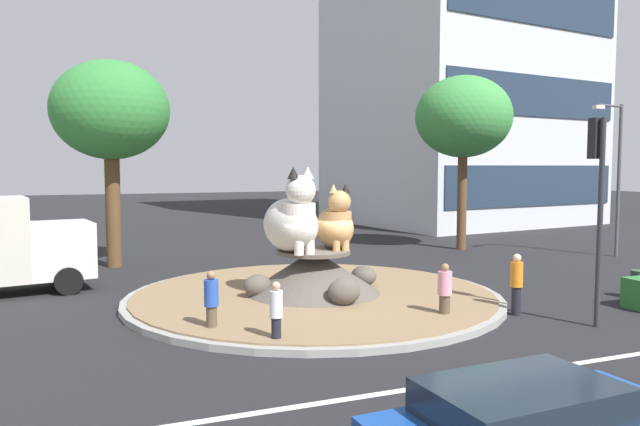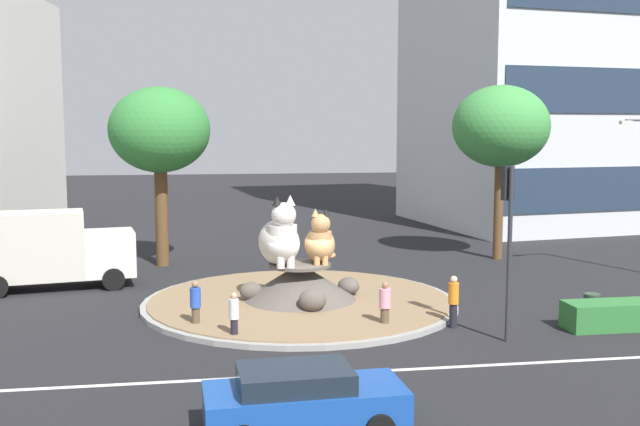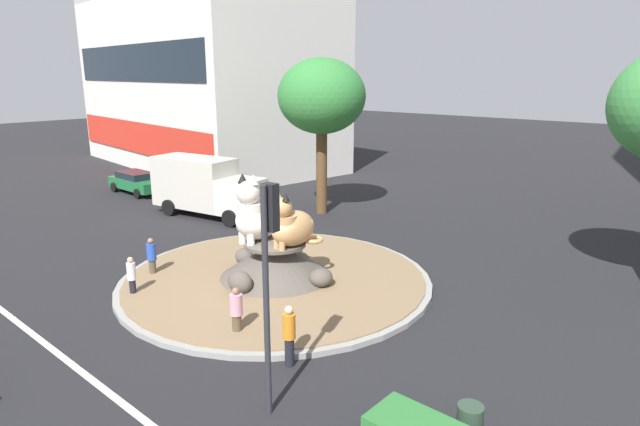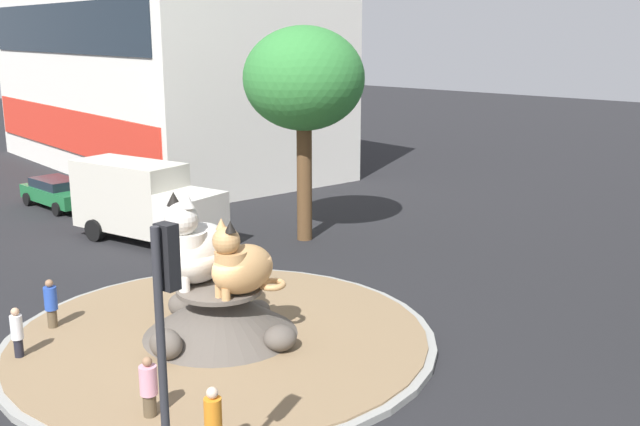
# 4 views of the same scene
# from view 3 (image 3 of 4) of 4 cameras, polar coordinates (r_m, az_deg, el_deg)

# --- Properties ---
(ground_plane) EXTENTS (160.00, 160.00, 0.00)m
(ground_plane) POSITION_cam_3_polar(r_m,az_deg,el_deg) (20.58, -4.72, -7.32)
(ground_plane) COLOR black
(lane_centreline) EXTENTS (112.00, 0.20, 0.01)m
(lane_centreline) POSITION_cam_3_polar(r_m,az_deg,el_deg) (16.69, -25.16, -14.28)
(lane_centreline) COLOR silver
(lane_centreline) RESTS_ON ground
(roundabout_island) EXTENTS (11.73, 11.73, 1.58)m
(roundabout_island) POSITION_cam_3_polar(r_m,az_deg,el_deg) (20.40, -4.76, -6.10)
(roundabout_island) COLOR gray
(roundabout_island) RESTS_ON ground
(cat_statue_white) EXTENTS (1.85, 2.75, 2.61)m
(cat_statue_white) POSITION_cam_3_polar(r_m,az_deg,el_deg) (20.19, -6.69, -0.21)
(cat_statue_white) COLOR silver
(cat_statue_white) RESTS_ON roundabout_island
(cat_statue_calico) EXTENTS (1.41, 2.07, 2.08)m
(cat_statue_calico) POSITION_cam_3_polar(r_m,az_deg,el_deg) (19.34, -3.10, -1.41)
(cat_statue_calico) COLOR tan
(cat_statue_calico) RESTS_ON roundabout_island
(traffic_light_mast) EXTENTS (0.35, 0.46, 5.44)m
(traffic_light_mast) POSITION_cam_3_polar(r_m,az_deg,el_deg) (11.73, -5.53, -4.93)
(traffic_light_mast) COLOR #2D2D33
(traffic_light_mast) RESTS_ON ground
(shophouse_block) EXTENTS (25.00, 15.02, 19.20)m
(shophouse_block) POSITION_cam_3_polar(r_m,az_deg,el_deg) (47.55, -12.25, 13.64)
(shophouse_block) COLOR silver
(shophouse_block) RESTS_ON ground
(broadleaf_tree_behind_island) EXTENTS (4.76, 4.76, 8.53)m
(broadleaf_tree_behind_island) POSITION_cam_3_polar(r_m,az_deg,el_deg) (29.37, 0.18, 12.23)
(broadleaf_tree_behind_island) COLOR brown
(broadleaf_tree_behind_island) RESTS_ON ground
(pedestrian_blue_shirt) EXTENTS (0.35, 0.35, 1.63)m
(pedestrian_blue_shirt) POSITION_cam_3_polar(r_m,az_deg,el_deg) (21.53, -17.53, -4.54)
(pedestrian_blue_shirt) COLOR brown
(pedestrian_blue_shirt) RESTS_ON ground
(pedestrian_pink_shirt) EXTENTS (0.38, 0.38, 1.60)m
(pedestrian_pink_shirt) POSITION_cam_3_polar(r_m,az_deg,el_deg) (16.32, -8.93, -10.37)
(pedestrian_pink_shirt) COLOR brown
(pedestrian_pink_shirt) RESTS_ON ground
(pedestrian_white_shirt) EXTENTS (0.30, 0.30, 1.55)m
(pedestrian_white_shirt) POSITION_cam_3_polar(r_m,az_deg,el_deg) (19.86, -19.47, -6.44)
(pedestrian_white_shirt) COLOR black
(pedestrian_white_shirt) RESTS_ON ground
(pedestrian_orange_shirt) EXTENTS (0.35, 0.35, 1.75)m
(pedestrian_orange_shirt) POSITION_cam_3_polar(r_m,az_deg,el_deg) (14.68, -3.31, -12.79)
(pedestrian_orange_shirt) COLOR black
(pedestrian_orange_shirt) RESTS_ON ground
(sedan_on_far_lane) EXTENTS (4.55, 2.02, 1.40)m
(sedan_on_far_lane) POSITION_cam_3_polar(r_m,az_deg,el_deg) (37.31, -18.97, 3.18)
(sedan_on_far_lane) COLOR #1E6B38
(sedan_on_far_lane) RESTS_ON ground
(delivery_box_truck) EXTENTS (6.96, 3.34, 3.20)m
(delivery_box_truck) POSITION_cam_3_polar(r_m,az_deg,el_deg) (30.12, -12.19, 2.87)
(delivery_box_truck) COLOR silver
(delivery_box_truck) RESTS_ON ground
(litter_bin) EXTENTS (0.56, 0.56, 0.90)m
(litter_bin) POSITION_cam_3_polar(r_m,az_deg,el_deg) (12.64, 15.68, -20.93)
(litter_bin) COLOR #2D4233
(litter_bin) RESTS_ON ground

